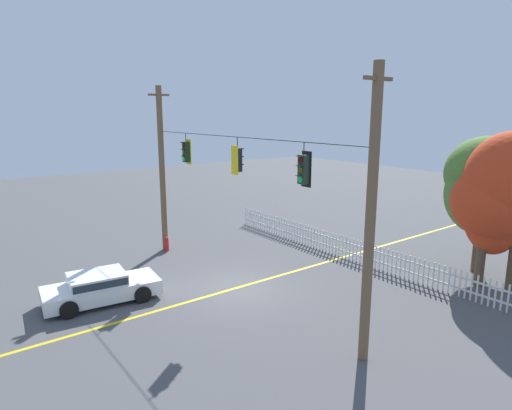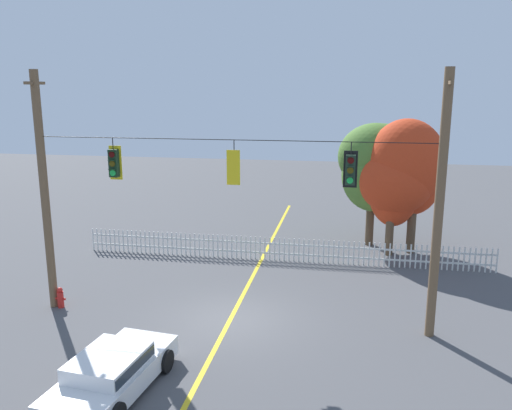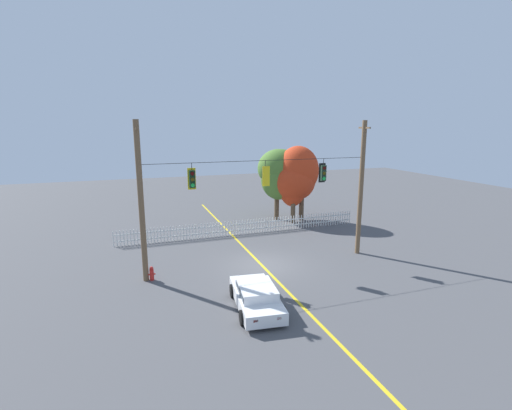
{
  "view_description": "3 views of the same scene",
  "coord_description": "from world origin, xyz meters",
  "views": [
    {
      "loc": [
        13.95,
        -9.53,
        7.08
      ],
      "look_at": [
        0.62,
        0.57,
        3.54
      ],
      "focal_mm": 30.63,
      "sensor_mm": 36.0,
      "label": 1
    },
    {
      "loc": [
        3.8,
        -16.32,
        7.83
      ],
      "look_at": [
        0.76,
        0.8,
        3.9
      ],
      "focal_mm": 36.85,
      "sensor_mm": 36.0,
      "label": 2
    },
    {
      "loc": [
        -7.16,
        -19.44,
        8.14
      ],
      "look_at": [
        -0.15,
        0.62,
        3.53
      ],
      "focal_mm": 26.11,
      "sensor_mm": 36.0,
      "label": 3
    }
  ],
  "objects": [
    {
      "name": "traffic_signal_westbound_side",
      "position": [
        0.19,
        -0.01,
        5.31
      ],
      "size": [
        0.43,
        0.38,
        1.43
      ],
      "color": "black"
    },
    {
      "name": "autumn_maple_mid",
      "position": [
        5.99,
        8.71,
        3.48
      ],
      "size": [
        3.53,
        3.21,
        5.57
      ],
      "color": "brown",
      "rests_on": "ground"
    },
    {
      "name": "parked_car",
      "position": [
        -2.04,
        -4.85,
        0.6
      ],
      "size": [
        2.31,
        4.39,
        1.15
      ],
      "color": "white",
      "rests_on": "ground"
    },
    {
      "name": "fire_hydrant",
      "position": [
        -6.28,
        -0.07,
        0.38
      ],
      "size": [
        0.38,
        0.22,
        0.76
      ],
      "color": "red",
      "rests_on": "ground"
    },
    {
      "name": "autumn_maple_near_fence",
      "position": [
        5.23,
        9.79,
        4.13
      ],
      "size": [
        4.11,
        3.77,
        6.13
      ],
      "color": "brown",
      "rests_on": "ground"
    },
    {
      "name": "signal_support_span",
      "position": [
        0.0,
        0.0,
        4.26
      ],
      "size": [
        13.44,
        1.1,
        8.39
      ],
      "color": "brown",
      "rests_on": "ground"
    },
    {
      "name": "white_picket_fence",
      "position": [
        0.95,
        6.52,
        0.55
      ],
      "size": [
        18.62,
        0.06,
        1.09
      ],
      "color": "silver",
      "rests_on": "ground"
    },
    {
      "name": "autumn_oak_far_east",
      "position": [
        6.56,
        8.89,
        4.09
      ],
      "size": [
        3.61,
        3.2,
        6.41
      ],
      "color": "brown",
      "rests_on": "ground"
    },
    {
      "name": "lane_centerline_stripe",
      "position": [
        0.0,
        0.0,
        0.0
      ],
      "size": [
        0.16,
        36.0,
        0.01
      ],
      "primitive_type": "cube",
      "color": "gold",
      "rests_on": "ground"
    },
    {
      "name": "traffic_signal_northbound_primary",
      "position": [
        -3.93,
        0.01,
        5.33
      ],
      "size": [
        0.43,
        0.38,
        1.42
      ],
      "color": "black"
    },
    {
      "name": "traffic_signal_southbound_primary",
      "position": [
        3.87,
        0.01,
        5.32
      ],
      "size": [
        0.43,
        0.38,
        1.44
      ],
      "color": "black"
    },
    {
      "name": "ground",
      "position": [
        0.0,
        0.0,
        0.0
      ],
      "size": [
        80.0,
        80.0,
        0.0
      ],
      "primitive_type": "plane",
      "color": "#4C4C4F"
    }
  ]
}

